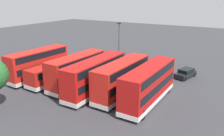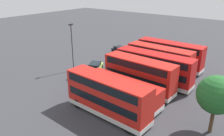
{
  "view_description": "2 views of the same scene",
  "coord_description": "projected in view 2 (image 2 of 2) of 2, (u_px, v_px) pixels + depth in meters",
  "views": [
    {
      "loc": [
        -18.62,
        33.29,
        12.44
      ],
      "look_at": [
        -1.15,
        4.41,
        1.87
      ],
      "focal_mm": 36.8,
      "sensor_mm": 36.0,
      "label": 1
    },
    {
      "loc": [
        25.76,
        23.46,
        14.09
      ],
      "look_at": [
        -0.58,
        3.11,
        1.16
      ],
      "focal_mm": 35.74,
      "sensor_mm": 36.0,
      "label": 2
    }
  ],
  "objects": [
    {
      "name": "bus_double_decker_second",
      "position": [
        159.0,
        60.0,
        35.49
      ],
      "size": [
        2.83,
        10.64,
        4.55
      ],
      "color": "red",
      "rests_on": "ground"
    },
    {
      "name": "lamp_post_tall",
      "position": [
        72.0,
        44.0,
        36.16
      ],
      "size": [
        0.7,
        0.3,
        7.92
      ],
      "color": "#38383D",
      "rests_on": "ground"
    },
    {
      "name": "bus_double_decker_sixth",
      "position": [
        108.0,
        96.0,
        24.36
      ],
      "size": [
        3.0,
        10.48,
        4.55
      ],
      "color": "red",
      "rests_on": "ground"
    },
    {
      "name": "bus_double_decker_fourth",
      "position": [
        139.0,
        74.0,
        30.03
      ],
      "size": [
        2.93,
        10.18,
        4.55
      ],
      "color": "red",
      "rests_on": "ground"
    },
    {
      "name": "bus_single_deck_fifth",
      "position": [
        122.0,
        90.0,
        27.5
      ],
      "size": [
        2.95,
        10.47,
        2.95
      ],
      "color": "red",
      "rests_on": "ground"
    },
    {
      "name": "ground_plane",
      "position": [
        95.0,
        71.0,
        37.47
      ],
      "size": [
        140.0,
        140.0,
        0.0
      ],
      "primitive_type": "plane",
      "color": "#38383D"
    },
    {
      "name": "bus_double_decker_near_end",
      "position": [
        170.0,
        54.0,
        38.18
      ],
      "size": [
        2.67,
        11.3,
        4.55
      ],
      "color": "#B71411",
      "rests_on": "ground"
    },
    {
      "name": "car_small_green",
      "position": [
        95.0,
        67.0,
        37.46
      ],
      "size": [
        4.33,
        3.32,
        1.43
      ],
      "color": "#A5D14C",
      "rests_on": "ground"
    },
    {
      "name": "bus_double_decker_third",
      "position": [
        154.0,
        67.0,
        32.42
      ],
      "size": [
        2.67,
        11.59,
        4.55
      ],
      "color": "#B71411",
      "rests_on": "ground"
    },
    {
      "name": "tree_midright",
      "position": [
        217.0,
        95.0,
        20.91
      ],
      "size": [
        3.74,
        3.74,
        6.05
      ],
      "color": "#4C3823",
      "rests_on": "ground"
    },
    {
      "name": "car_hatchback_silver",
      "position": [
        121.0,
        50.0,
        46.53
      ],
      "size": [
        2.81,
        4.45,
        1.43
      ],
      "color": "black",
      "rests_on": "ground"
    },
    {
      "name": "waste_bin_yellow",
      "position": [
        72.0,
        76.0,
        34.36
      ],
      "size": [
        0.6,
        0.6,
        0.95
      ],
      "primitive_type": "cylinder",
      "color": "#333338",
      "rests_on": "ground"
    }
  ]
}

